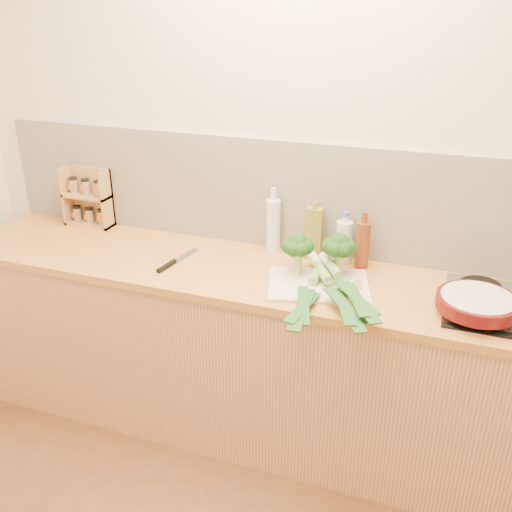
% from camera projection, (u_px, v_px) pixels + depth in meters
% --- Properties ---
extents(room_shell, '(3.50, 3.50, 3.50)m').
position_uv_depth(room_shell, '(296.00, 198.00, 2.73)').
color(room_shell, beige).
rests_on(room_shell, ground).
extents(counter, '(3.20, 0.62, 0.90)m').
position_uv_depth(counter, '(275.00, 356.00, 2.78)').
color(counter, tan).
rests_on(counter, ground).
extents(chopping_board, '(0.50, 0.42, 0.01)m').
position_uv_depth(chopping_board, '(318.00, 285.00, 2.47)').
color(chopping_board, beige).
rests_on(chopping_board, counter).
extents(broccoli_left, '(0.14, 0.15, 0.19)m').
position_uv_depth(broccoli_left, '(298.00, 246.00, 2.51)').
color(broccoli_left, '#A0C070').
rests_on(broccoli_left, chopping_board).
extents(broccoli_right, '(0.15, 0.15, 0.20)m').
position_uv_depth(broccoli_right, '(339.00, 246.00, 2.50)').
color(broccoli_right, '#A0C070').
rests_on(broccoli_right, chopping_board).
extents(leek_front, '(0.12, 0.69, 0.04)m').
position_uv_depth(leek_front, '(313.00, 281.00, 2.44)').
color(leek_front, white).
rests_on(leek_front, chopping_board).
extents(leek_mid, '(0.38, 0.63, 0.04)m').
position_uv_depth(leek_mid, '(328.00, 280.00, 2.41)').
color(leek_mid, white).
rests_on(leek_mid, chopping_board).
extents(leek_back, '(0.36, 0.54, 0.04)m').
position_uv_depth(leek_back, '(341.00, 279.00, 2.38)').
color(leek_back, white).
rests_on(leek_back, chopping_board).
extents(chefs_knife, '(0.08, 0.32, 0.02)m').
position_uv_depth(chefs_knife, '(172.00, 263.00, 2.67)').
color(chefs_knife, silver).
rests_on(chefs_knife, counter).
extents(skillet, '(0.46, 0.31, 0.05)m').
position_uv_depth(skillet, '(478.00, 303.00, 2.21)').
color(skillet, '#520D0E').
rests_on(skillet, gas_hob).
extents(spice_rack, '(0.26, 0.11, 0.32)m').
position_uv_depth(spice_rack, '(89.00, 200.00, 3.10)').
color(spice_rack, tan).
rests_on(spice_rack, counter).
extents(oil_tin, '(0.08, 0.05, 0.28)m').
position_uv_depth(oil_tin, '(314.00, 233.00, 2.69)').
color(oil_tin, olive).
rests_on(oil_tin, counter).
extents(glass_bottle, '(0.07, 0.07, 0.32)m').
position_uv_depth(glass_bottle, '(273.00, 225.00, 2.77)').
color(glass_bottle, silver).
rests_on(glass_bottle, counter).
extents(amber_bottle, '(0.06, 0.06, 0.27)m').
position_uv_depth(amber_bottle, '(363.00, 244.00, 2.60)').
color(amber_bottle, '#652D13').
rests_on(amber_bottle, counter).
extents(water_bottle, '(0.08, 0.08, 0.23)m').
position_uv_depth(water_bottle, '(344.00, 243.00, 2.66)').
color(water_bottle, silver).
rests_on(water_bottle, counter).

